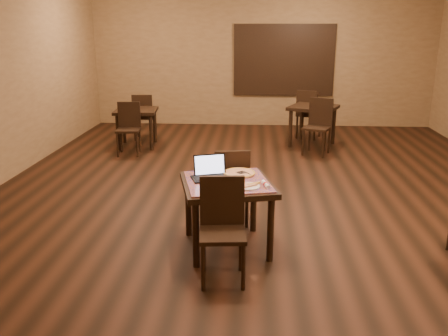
# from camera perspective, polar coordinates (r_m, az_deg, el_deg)

# --- Properties ---
(ground) EXTENTS (10.00, 10.00, 0.00)m
(ground) POSITION_cam_1_polar(r_m,az_deg,el_deg) (6.84, 4.86, -3.20)
(ground) COLOR black
(ground) RESTS_ON ground
(wall_back) EXTENTS (8.00, 0.02, 3.00)m
(wall_back) POSITION_cam_1_polar(r_m,az_deg,el_deg) (11.46, 4.64, 12.57)
(wall_back) COLOR #94774B
(wall_back) RESTS_ON ground
(wall_front) EXTENTS (8.00, 0.02, 3.00)m
(wall_front) POSITION_cam_1_polar(r_m,az_deg,el_deg) (1.66, 8.93, -13.44)
(wall_front) COLOR #94774B
(wall_front) RESTS_ON ground
(mural) EXTENTS (2.34, 0.05, 1.64)m
(mural) POSITION_cam_1_polar(r_m,az_deg,el_deg) (11.43, 7.22, 12.74)
(mural) COLOR #285595
(mural) RESTS_ON wall_back
(tiled_table) EXTENTS (1.11, 1.11, 0.76)m
(tiled_table) POSITION_cam_1_polar(r_m,az_deg,el_deg) (5.01, 0.38, -2.70)
(tiled_table) COLOR black
(tiled_table) RESTS_ON ground
(chair_main_near) EXTENTS (0.46, 0.46, 0.98)m
(chair_main_near) POSITION_cam_1_polar(r_m,az_deg,el_deg) (4.48, -0.19, -6.61)
(chair_main_near) COLOR black
(chair_main_near) RESTS_ON ground
(chair_main_far) EXTENTS (0.47, 0.47, 0.96)m
(chair_main_far) POSITION_cam_1_polar(r_m,az_deg,el_deg) (5.63, 0.88, -1.77)
(chair_main_far) COLOR black
(chair_main_far) RESTS_ON ground
(laptop) EXTENTS (0.41, 0.37, 0.24)m
(laptop) POSITION_cam_1_polar(r_m,az_deg,el_deg) (5.07, -1.80, -0.49)
(laptop) COLOR black
(laptop) RESTS_ON tiled_table
(plate) EXTENTS (0.25, 0.25, 0.01)m
(plate) POSITION_cam_1_polar(r_m,az_deg,el_deg) (4.79, 2.89, -2.22)
(plate) COLOR white
(plate) RESTS_ON tiled_table
(pizza_slice) EXTENTS (0.28, 0.28, 0.02)m
(pizza_slice) POSITION_cam_1_polar(r_m,az_deg,el_deg) (4.79, 2.89, -2.04)
(pizza_slice) COLOR beige
(pizza_slice) RESTS_ON plate
(pizza_pan) EXTENTS (0.33, 0.33, 0.01)m
(pizza_pan) POSITION_cam_1_polar(r_m,az_deg,el_deg) (5.20, 1.86, -0.73)
(pizza_pan) COLOR silver
(pizza_pan) RESTS_ON tiled_table
(pizza_whole) EXTENTS (0.35, 0.35, 0.02)m
(pizza_whole) POSITION_cam_1_polar(r_m,az_deg,el_deg) (5.19, 1.86, -0.58)
(pizza_whole) COLOR beige
(pizza_whole) RESTS_ON pizza_pan
(spatula) EXTENTS (0.20, 0.23, 0.01)m
(spatula) POSITION_cam_1_polar(r_m,az_deg,el_deg) (5.17, 2.08, -0.56)
(spatula) COLOR silver
(spatula) RESTS_ON pizza_whole
(napkin_roll) EXTENTS (0.09, 0.19, 0.04)m
(napkin_roll) POSITION_cam_1_polar(r_m,az_deg,el_deg) (4.83, 5.03, -1.96)
(napkin_roll) COLOR white
(napkin_roll) RESTS_ON tiled_table
(other_table_a) EXTENTS (1.12, 1.12, 0.80)m
(other_table_a) POSITION_cam_1_polar(r_m,az_deg,el_deg) (9.64, 10.67, 6.55)
(other_table_a) COLOR black
(other_table_a) RESTS_ON ground
(other_table_a_chair_near) EXTENTS (0.59, 0.59, 1.04)m
(other_table_a_chair_near) POSITION_cam_1_polar(r_m,az_deg,el_deg) (9.06, 11.31, 5.35)
(other_table_a_chair_near) COLOR black
(other_table_a_chair_near) RESTS_ON ground
(other_table_a_chair_far) EXTENTS (0.59, 0.59, 1.04)m
(other_table_a_chair_far) POSITION_cam_1_polar(r_m,az_deg,el_deg) (10.25, 10.06, 6.72)
(other_table_a_chair_far) COLOR black
(other_table_a_chair_far) RESTS_ON ground
(other_table_b) EXTENTS (0.86, 0.86, 0.75)m
(other_table_b) POSITION_cam_1_polar(r_m,az_deg,el_deg) (9.58, -10.51, 6.22)
(other_table_b) COLOR black
(other_table_b) RESTS_ON ground
(other_table_b_chair_near) EXTENTS (0.45, 0.45, 0.97)m
(other_table_b_chair_near) POSITION_cam_1_polar(r_m,az_deg,el_deg) (9.06, -11.38, 5.09)
(other_table_b_chair_near) COLOR black
(other_table_b_chair_near) RESTS_ON ground
(other_table_b_chair_far) EXTENTS (0.45, 0.45, 0.97)m
(other_table_b_chair_far) POSITION_cam_1_polar(r_m,az_deg,el_deg) (10.13, -9.68, 6.39)
(other_table_b_chair_far) COLOR black
(other_table_b_chair_far) RESTS_ON ground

